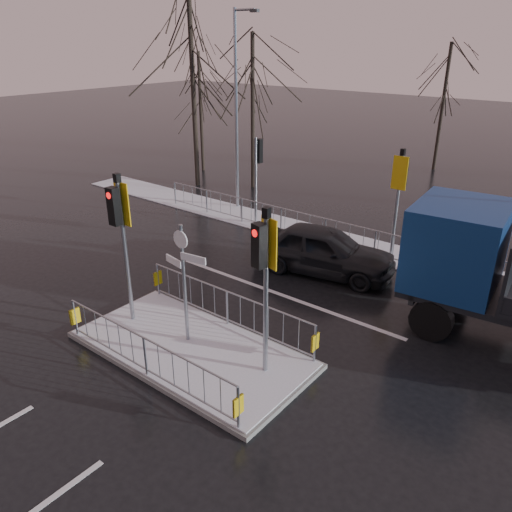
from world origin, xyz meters
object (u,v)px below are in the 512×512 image
Objects in this scene: street_lamp_left at (237,105)px; traffic_island at (190,338)px; car_far_lane at (324,250)px; flatbed_truck at (496,271)px.

traffic_island is at bearing -55.93° from street_lamp_left.
street_lamp_left reaches higher than car_far_lane.
street_lamp_left is (-6.60, 3.56, 3.70)m from car_far_lane.
traffic_island is at bearing -134.76° from flatbed_truck.
street_lamp_left is at bearing 124.07° from traffic_island.
traffic_island is 1.30× the size of car_far_lane.
car_far_lane is 5.35m from flatbed_truck.
flatbed_truck is 12.80m from street_lamp_left.
street_lamp_left reaches higher than flatbed_truck.
flatbed_truck is (5.42, 5.47, 1.38)m from traffic_island.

